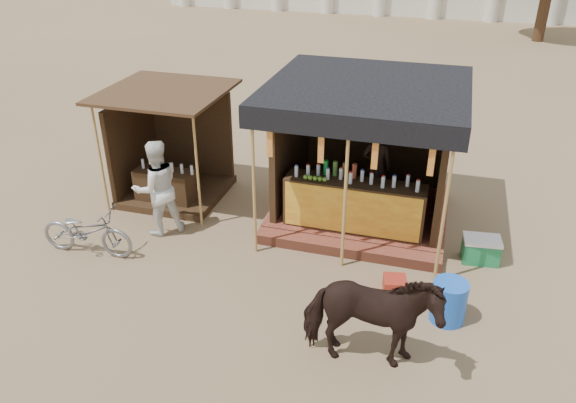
# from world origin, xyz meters

# --- Properties ---
(ground) EXTENTS (120.00, 120.00, 0.00)m
(ground) POSITION_xyz_m (0.00, 0.00, 0.00)
(ground) COLOR #846B4C
(ground) RESTS_ON ground
(main_stall) EXTENTS (3.60, 3.61, 2.78)m
(main_stall) POSITION_xyz_m (1.01, 3.36, 1.02)
(main_stall) COLOR brown
(main_stall) RESTS_ON ground
(secondary_stall) EXTENTS (2.40, 2.40, 2.38)m
(secondary_stall) POSITION_xyz_m (-3.17, 3.24, 0.85)
(secondary_stall) COLOR #362413
(secondary_stall) RESTS_ON ground
(cow) EXTENTS (1.91, 1.04, 1.54)m
(cow) POSITION_xyz_m (1.81, -0.70, 0.77)
(cow) COLOR black
(cow) RESTS_ON ground
(motorbike) EXTENTS (1.78, 0.71, 0.92)m
(motorbike) POSITION_xyz_m (-3.48, 0.64, 0.46)
(motorbike) COLOR gray
(motorbike) RESTS_ON ground
(bystander) EXTENTS (1.15, 1.15, 1.88)m
(bystander) POSITION_xyz_m (-2.59, 1.70, 0.94)
(bystander) COLOR silver
(bystander) RESTS_ON ground
(blue_barrel) EXTENTS (0.63, 0.63, 0.68)m
(blue_barrel) POSITION_xyz_m (2.84, 0.58, 0.34)
(blue_barrel) COLOR blue
(blue_barrel) RESTS_ON ground
(red_crate) EXTENTS (0.43, 0.43, 0.27)m
(red_crate) POSITION_xyz_m (1.99, 1.03, 0.14)
(red_crate) COLOR maroon
(red_crate) RESTS_ON ground
(cooler) EXTENTS (0.69, 0.51, 0.46)m
(cooler) POSITION_xyz_m (3.33, 2.40, 0.23)
(cooler) COLOR #1B7C43
(cooler) RESTS_ON ground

